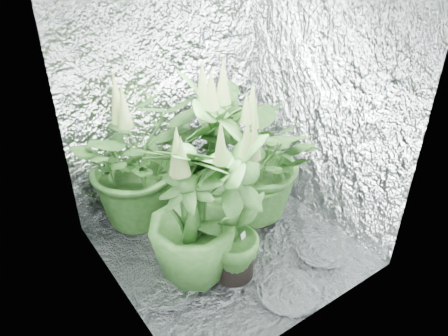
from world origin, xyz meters
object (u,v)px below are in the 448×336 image
plant_e (258,162)px  plant_d (192,214)px  circulation_fan (275,189)px  plant_f (234,210)px  plant_a (137,157)px  plant_c (218,155)px  plant_b (212,158)px

plant_e → plant_d: bearing=-161.3°
circulation_fan → plant_f: bearing=-153.0°
circulation_fan → plant_e: bearing=-173.2°
plant_a → circulation_fan: size_ratio=3.07×
plant_c → plant_e: plant_e is taller
plant_b → plant_f: bearing=-108.2°
plant_c → plant_a: bearing=168.7°
circulation_fan → plant_c: bearing=129.1°
plant_b → plant_d: bearing=-138.4°
plant_b → plant_a: bearing=131.8°
circulation_fan → plant_d: bearing=-166.6°
plant_d → plant_e: size_ratio=1.02×
plant_e → plant_c: bearing=103.2°
plant_c → plant_f: (-0.41, -0.76, 0.11)m
plant_c → plant_b: bearing=-130.7°
plant_e → plant_f: size_ratio=0.96×
plant_c → circulation_fan: plant_c is taller
plant_d → plant_a: bearing=90.3°
plant_a → circulation_fan: plant_a is taller
plant_a → plant_b: bearing=-48.2°
plant_d → plant_e: 0.75m
plant_d → plant_f: plant_f is taller
plant_a → plant_d: (0.00, -0.75, -0.04)m
plant_b → plant_d: 0.51m
plant_a → plant_e: plant_a is taller
plant_a → plant_f: (0.22, -0.89, -0.02)m
plant_a → circulation_fan: 1.12m
plant_d → plant_f: 0.26m
plant_a → plant_b: size_ratio=0.88×
plant_b → plant_f: size_ratio=1.17×
plant_b → circulation_fan: size_ratio=3.50×
plant_b → plant_f: (-0.15, -0.47, -0.09)m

